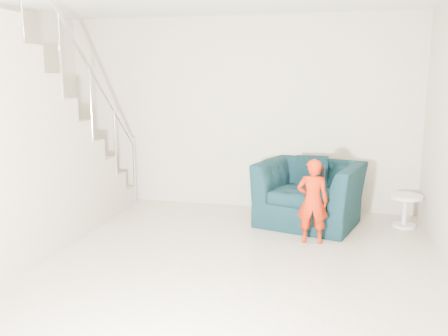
# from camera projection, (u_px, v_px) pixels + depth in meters

# --- Properties ---
(floor) EXTENTS (5.50, 5.50, 0.00)m
(floor) POSITION_uv_depth(u_px,v_px,m) (179.00, 282.00, 4.36)
(floor) COLOR tan
(floor) RESTS_ON ground
(back_wall) EXTENTS (5.00, 0.00, 5.00)m
(back_wall) POSITION_uv_depth(u_px,v_px,m) (238.00, 113.00, 6.74)
(back_wall) COLOR #BFB29B
(back_wall) RESTS_ON floor
(armchair) EXTENTS (1.46, 1.36, 0.79)m
(armchair) POSITION_uv_depth(u_px,v_px,m) (310.00, 193.00, 6.05)
(armchair) COLOR black
(armchair) RESTS_ON floor
(toddler) EXTENTS (0.36, 0.25, 0.97)m
(toddler) POSITION_uv_depth(u_px,v_px,m) (312.00, 201.00, 5.31)
(toddler) COLOR #9F2405
(toddler) RESTS_ON floor
(side_table) EXTENTS (0.41, 0.41, 0.41)m
(side_table) POSITION_uv_depth(u_px,v_px,m) (405.00, 205.00, 5.94)
(side_table) COLOR silver
(side_table) RESTS_ON floor
(staircase) EXTENTS (1.02, 3.03, 3.62)m
(staircase) POSITION_uv_depth(u_px,v_px,m) (18.00, 162.00, 5.14)
(staircase) COLOR #ADA089
(staircase) RESTS_ON floor
(cushion) EXTENTS (0.41, 0.20, 0.41)m
(cushion) POSITION_uv_depth(u_px,v_px,m) (312.00, 171.00, 6.27)
(cushion) COLOR black
(cushion) RESTS_ON armchair
(throw) EXTENTS (0.05, 0.48, 0.54)m
(throw) POSITION_uv_depth(u_px,v_px,m) (265.00, 184.00, 6.11)
(throw) COLOR black
(throw) RESTS_ON armchair
(phone) EXTENTS (0.03, 0.05, 0.10)m
(phone) POSITION_uv_depth(u_px,v_px,m) (324.00, 171.00, 5.17)
(phone) COLOR black
(phone) RESTS_ON toddler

